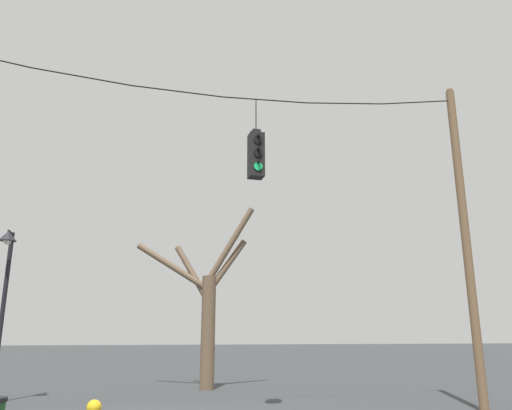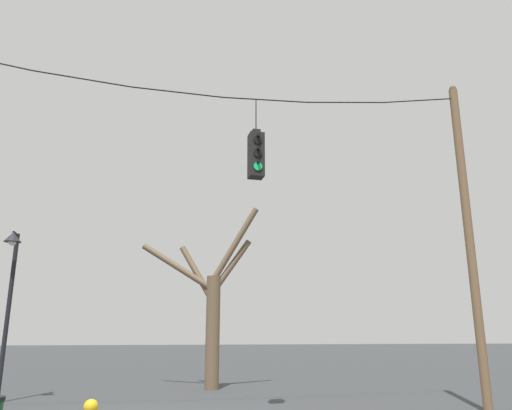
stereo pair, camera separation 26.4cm
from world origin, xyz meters
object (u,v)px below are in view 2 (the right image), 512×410
(bare_tree, at_px, (211,305))
(traffic_light_over_intersection, at_px, (256,155))
(utility_pole_right, at_px, (469,236))
(street_lamp, at_px, (10,275))

(bare_tree, bearing_deg, traffic_light_over_intersection, -90.60)
(utility_pole_right, bearing_deg, traffic_light_over_intersection, 180.00)
(traffic_light_over_intersection, xyz_separation_m, street_lamp, (-5.87, 4.29, -2.46))
(street_lamp, bearing_deg, bare_tree, 21.76)
(traffic_light_over_intersection, bearing_deg, street_lamp, 143.86)
(street_lamp, height_order, bare_tree, bare_tree)
(street_lamp, xyz_separation_m, bare_tree, (5.94, 2.37, -0.59))
(traffic_light_over_intersection, height_order, bare_tree, traffic_light_over_intersection)
(utility_pole_right, height_order, traffic_light_over_intersection, utility_pole_right)
(street_lamp, bearing_deg, traffic_light_over_intersection, -36.14)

